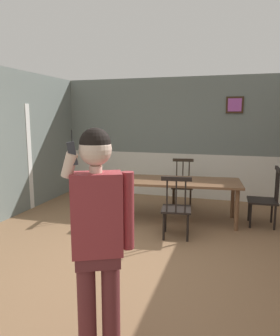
{
  "coord_description": "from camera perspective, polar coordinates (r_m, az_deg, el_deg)",
  "views": [
    {
      "loc": [
        1.21,
        -3.76,
        1.86
      ],
      "look_at": [
        0.29,
        -0.72,
        1.34
      ],
      "focal_mm": 33.78,
      "sensor_mm": 36.0,
      "label": 1
    }
  ],
  "objects": [
    {
      "name": "ground_plane",
      "position": [
        4.36,
        -0.98,
        -15.89
      ],
      "size": [
        7.5,
        7.5,
        0.0
      ],
      "primitive_type": "plane",
      "color": "#846042"
    },
    {
      "name": "room_back_partition",
      "position": [
        7.29,
        7.25,
        4.93
      ],
      "size": [
        5.54,
        0.17,
        2.72
      ],
      "color": "slate",
      "rests_on": "ground_plane"
    },
    {
      "name": "dining_table",
      "position": [
        5.66,
        7.22,
        -3.0
      ],
      "size": [
        2.18,
        1.1,
        0.73
      ],
      "rotation": [
        0.0,
        0.0,
        0.1
      ],
      "color": "brown",
      "rests_on": "ground_plane"
    },
    {
      "name": "chair_near_window",
      "position": [
        5.79,
        21.61,
        -5.17
      ],
      "size": [
        0.49,
        0.49,
        1.01
      ],
      "rotation": [
        0.0,
        0.0,
        1.6
      ],
      "color": "black",
      "rests_on": "ground_plane"
    },
    {
      "name": "chair_by_doorway",
      "position": [
        4.9,
        6.56,
        -7.19
      ],
      "size": [
        0.5,
        0.5,
        0.99
      ],
      "rotation": [
        0.0,
        0.0,
        0.14
      ],
      "color": "black",
      "rests_on": "ground_plane"
    },
    {
      "name": "chair_at_table_head",
      "position": [
        5.96,
        -6.8,
        -4.33
      ],
      "size": [
        0.48,
        0.48,
        0.94
      ],
      "rotation": [
        0.0,
        0.0,
        4.85
      ],
      "color": "black",
      "rests_on": "ground_plane"
    },
    {
      "name": "chair_opposite_corner",
      "position": [
        6.51,
        7.65,
        -3.03
      ],
      "size": [
        0.48,
        0.48,
        0.99
      ],
      "rotation": [
        0.0,
        0.0,
        3.27
      ],
      "color": "#2D2319",
      "rests_on": "ground_plane"
    },
    {
      "name": "person_figure",
      "position": [
        2.36,
        -7.55,
        -11.26
      ],
      "size": [
        0.47,
        0.34,
        1.78
      ],
      "rotation": [
        0.0,
        0.0,
        3.59
      ],
      "color": "brown",
      "rests_on": "ground_plane"
    }
  ]
}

